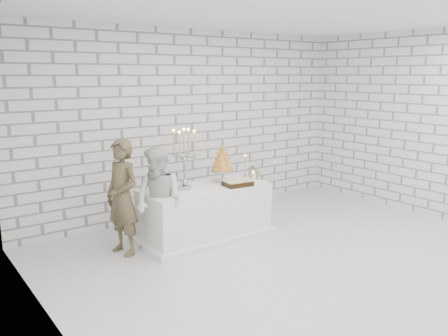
{
  "coord_description": "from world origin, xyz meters",
  "views": [
    {
      "loc": [
        -4.04,
        -3.88,
        2.29
      ],
      "look_at": [
        -0.45,
        1.0,
        1.05
      ],
      "focal_mm": 36.82,
      "sensor_mm": 36.0,
      "label": 1
    }
  ],
  "objects_px": {
    "candelabra": "(184,159)",
    "croquembouche": "(222,164)",
    "cake_table": "(205,212)",
    "groom": "(122,197)",
    "bride": "(159,202)"
  },
  "relations": [
    {
      "from": "bride",
      "to": "candelabra",
      "type": "distance_m",
      "value": 0.72
    },
    {
      "from": "croquembouche",
      "to": "groom",
      "type": "bearing_deg",
      "value": 178.13
    },
    {
      "from": "candelabra",
      "to": "groom",
      "type": "bearing_deg",
      "value": 173.59
    },
    {
      "from": "candelabra",
      "to": "croquembouche",
      "type": "relative_size",
      "value": 1.55
    },
    {
      "from": "bride",
      "to": "candelabra",
      "type": "height_order",
      "value": "candelabra"
    },
    {
      "from": "groom",
      "to": "croquembouche",
      "type": "bearing_deg",
      "value": 75.22
    },
    {
      "from": "candelabra",
      "to": "croquembouche",
      "type": "distance_m",
      "value": 0.69
    },
    {
      "from": "cake_table",
      "to": "candelabra",
      "type": "height_order",
      "value": "candelabra"
    },
    {
      "from": "candelabra",
      "to": "croquembouche",
      "type": "height_order",
      "value": "candelabra"
    },
    {
      "from": "bride",
      "to": "croquembouche",
      "type": "relative_size",
      "value": 2.59
    },
    {
      "from": "bride",
      "to": "candelabra",
      "type": "xyz_separation_m",
      "value": [
        0.51,
        0.2,
        0.47
      ]
    },
    {
      "from": "cake_table",
      "to": "bride",
      "type": "xyz_separation_m",
      "value": [
        -0.81,
        -0.16,
        0.32
      ]
    },
    {
      "from": "groom",
      "to": "bride",
      "type": "bearing_deg",
      "value": 37.3
    },
    {
      "from": "cake_table",
      "to": "croquembouche",
      "type": "bearing_deg",
      "value": 14.51
    },
    {
      "from": "groom",
      "to": "bride",
      "type": "height_order",
      "value": "groom"
    }
  ]
}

